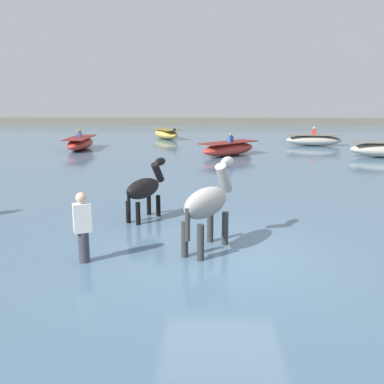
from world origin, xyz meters
name	(u,v)px	position (x,y,z in m)	size (l,w,h in m)	color
ground_plane	(222,265)	(0.00, 0.00, 0.00)	(120.00, 120.00, 0.00)	#84755B
water_surface	(216,172)	(0.00, 10.00, 0.15)	(90.00, 90.00, 0.29)	slate
horse_lead_black	(145,190)	(-1.89, 2.30, 1.04)	(1.00, 1.56, 1.77)	black
horse_trailing_grey	(208,204)	(-0.30, 0.13, 1.24)	(1.22, 1.84, 2.09)	gray
boat_far_offshore	(229,149)	(0.71, 14.32, 0.65)	(3.39, 3.44, 1.19)	#BC382D
boat_mid_outer	(80,143)	(-7.82, 16.55, 0.65)	(1.39, 3.79, 1.19)	#BC382D
boat_mid_channel	(314,140)	(6.20, 19.14, 0.64)	(3.47, 1.40, 1.18)	#B2AD9E
boat_near_starboard	(166,134)	(-3.49, 23.23, 0.64)	(2.61, 3.64, 0.85)	gold
person_spectator_far	(83,232)	(-2.60, -0.65, 0.87)	(0.37, 0.31, 1.63)	#383842
far_shoreline	(213,122)	(0.00, 39.57, 0.53)	(80.00, 2.40, 1.07)	#706B5B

